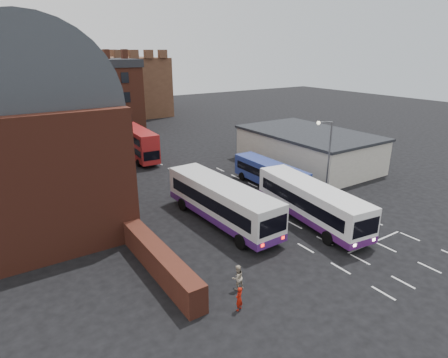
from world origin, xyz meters
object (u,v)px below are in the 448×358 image
bus_white_inbound (311,200)px  street_lamp (327,153)px  bus_blue (270,173)px  pedestrian_beige (238,277)px  bus_white_outbound (221,200)px  pedestrian_red (239,299)px  bus_red_double (138,143)px

bus_white_inbound → street_lamp: size_ratio=1.59×
bus_blue → pedestrian_beige: bearing=44.7°
bus_white_outbound → bus_blue: 9.71m
pedestrian_red → pedestrian_beige: pedestrian_beige is taller
bus_white_inbound → bus_blue: bus_white_inbound is taller
bus_blue → pedestrian_beige: (-12.99, -12.45, -0.77)m
bus_blue → bus_red_double: 19.24m
bus_white_outbound → street_lamp: size_ratio=1.67×
bus_white_inbound → bus_red_double: (-4.94, 25.89, 0.24)m
bus_red_double → street_lamp: (9.78, -22.91, 2.43)m
pedestrian_red → pedestrian_beige: bearing=-144.7°
bus_white_inbound → pedestrian_red: size_ratio=8.31×
bus_white_outbound → bus_red_double: 21.96m
pedestrian_red → bus_blue: bearing=-156.8°
bus_white_outbound → bus_white_inbound: (6.27, -3.97, -0.12)m
bus_red_double → pedestrian_beige: bearing=82.7°
bus_white_inbound → pedestrian_red: 13.05m
bus_red_double → bus_white_outbound: bearing=89.7°
street_lamp → pedestrian_beige: 17.41m
bus_white_outbound → bus_red_double: (1.33, 21.92, 0.12)m
bus_white_outbound → bus_blue: bus_white_outbound is taller
bus_white_outbound → bus_red_double: bus_red_double is taller
bus_red_double → pedestrian_beige: 30.73m
bus_white_outbound → pedestrian_beige: bearing=-119.1°
bus_white_outbound → bus_white_inbound: 7.42m
bus_white_inbound → bus_blue: bearing=-100.0°
bus_white_outbound → street_lamp: (11.11, -0.99, 2.55)m
bus_white_outbound → bus_white_inbound: size_ratio=1.05×
bus_white_outbound → bus_red_double: size_ratio=1.24×
bus_white_outbound → pedestrian_red: 11.30m
bus_blue → pedestrian_red: (-14.04, -14.08, -0.84)m
bus_blue → street_lamp: 6.42m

